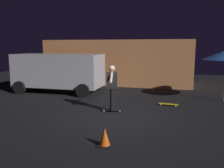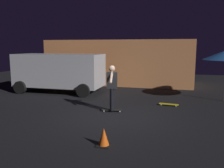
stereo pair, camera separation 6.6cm
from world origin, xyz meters
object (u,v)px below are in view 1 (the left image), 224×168
(parked_van, at_px, (58,70))
(traffic_cone, at_px, (105,138))
(skater, at_px, (112,84))
(skateboard_ridden, at_px, (112,110))
(skateboard_spare, at_px, (168,104))

(parked_van, distance_m, traffic_cone, 7.65)
(skater, height_order, traffic_cone, skater)
(skateboard_ridden, height_order, traffic_cone, traffic_cone)
(skater, bearing_deg, parked_van, 140.69)
(skateboard_spare, height_order, traffic_cone, traffic_cone)
(skateboard_ridden, xyz_separation_m, skateboard_spare, (2.04, 1.47, 0.00))
(skateboard_spare, relative_size, skater, 0.48)
(skater, distance_m, traffic_cone, 3.29)
(skateboard_ridden, distance_m, traffic_cone, 3.19)
(parked_van, xyz_separation_m, skateboard_ridden, (3.76, -3.08, -1.11))
(skateboard_spare, bearing_deg, skater, -144.20)
(skateboard_spare, relative_size, traffic_cone, 1.74)
(skateboard_spare, xyz_separation_m, traffic_cone, (-1.41, -4.59, 0.16))
(parked_van, distance_m, skater, 4.86)
(parked_van, distance_m, skateboard_ridden, 4.98)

